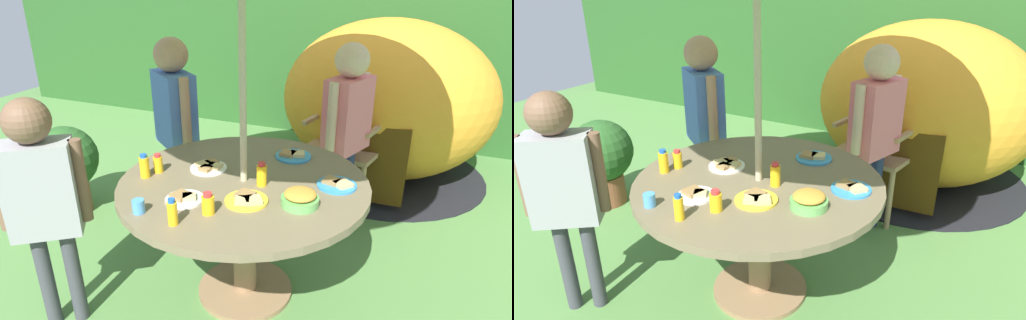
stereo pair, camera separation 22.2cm
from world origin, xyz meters
The scene contains 21 objects.
ground_plane centered at (0.00, 0.00, -0.01)m, with size 10.00×10.00×0.02m, color #548442.
hedge_backdrop centered at (0.00, 3.12, 0.97)m, with size 9.00×0.70×1.93m, color #285623.
garden_table centered at (0.00, 0.00, 0.59)m, with size 1.31×1.31×0.72m.
wooden_chair centered at (0.30, 1.35, 0.58)m, with size 0.61×0.53×1.02m.
dome_tent centered at (0.48, 2.01, 0.68)m, with size 1.91×1.91×1.38m.
potted_plant centered at (-1.61, 0.34, 0.40)m, with size 0.48×0.48×0.69m.
child_in_pink_shirt centered at (0.34, 0.95, 0.84)m, with size 0.29×0.42×1.32m.
child_in_blue_shirt centered at (-0.76, 0.57, 0.86)m, with size 0.39×0.36×1.34m.
child_in_grey_shirt centered at (-0.79, -0.57, 0.79)m, with size 0.36×0.33×1.23m.
snack_bowl centered at (0.35, -0.14, 0.76)m, with size 0.18×0.18×0.08m.
plate_front_edge centered at (-0.18, -0.31, 0.74)m, with size 0.19×0.19×0.03m.
plate_mid_left centered at (-0.24, 0.05, 0.74)m, with size 0.20×0.20×0.03m.
plate_back_edge centered at (0.47, 0.12, 0.74)m, with size 0.20×0.20×0.03m.
plate_far_right centered at (0.14, 0.39, 0.74)m, with size 0.21×0.21×0.03m.
plate_center_back centered at (0.11, -0.21, 0.74)m, with size 0.21×0.21×0.03m.
juice_bottle_near_left centered at (-0.47, -0.08, 0.77)m, with size 0.05×0.05×0.11m.
juice_bottle_near_right centered at (0.11, -0.02, 0.78)m, with size 0.05×0.05×0.13m.
juice_bottle_far_left centered at (-0.01, -0.37, 0.77)m, with size 0.06×0.06×0.10m.
juice_bottle_center_front centered at (-0.11, -0.51, 0.78)m, with size 0.04×0.04×0.13m.
juice_bottle_mid_right centered at (-0.50, -0.16, 0.78)m, with size 0.05×0.05×0.13m.
cup_near centered at (-0.31, -0.49, 0.76)m, with size 0.06×0.06×0.06m, color #4C99D8.
Camera 2 is at (1.05, -1.80, 1.75)m, focal length 30.98 mm.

